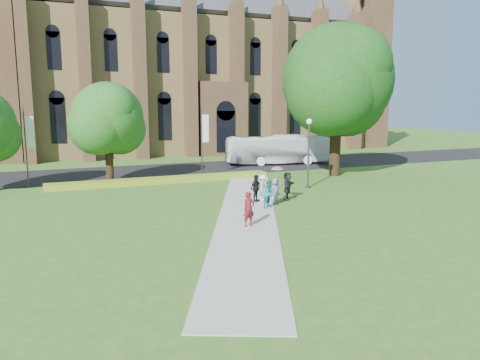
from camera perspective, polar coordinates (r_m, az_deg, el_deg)
name	(u,v)px	position (r m, az deg, el deg)	size (l,w,h in m)	color
ground	(254,216)	(26.80, 1.78, -4.37)	(160.00, 160.00, 0.00)	#32611D
road	(166,170)	(45.40, -8.97, 1.16)	(160.00, 10.00, 0.02)	black
footpath	(247,212)	(27.67, 0.90, -3.88)	(3.20, 30.00, 0.04)	#B2B2A8
flower_hedge	(163,180)	(38.36, -9.34, 0.00)	(18.00, 1.40, 0.45)	#A8B123
cathedral	(199,55)	(67.05, -5.04, 14.92)	(52.60, 18.25, 28.00)	brown
streetlamp	(309,145)	(35.47, 8.37, 4.28)	(0.44, 0.44, 5.24)	#38383D
large_tree	(337,80)	(42.17, 11.77, 11.85)	(9.60, 9.60, 13.20)	#332114
street_tree_1	(107,118)	(38.43, -15.85, 7.28)	(5.60, 5.60, 8.05)	#332114
banner_pole_0	(203,138)	(41.06, -4.54, 5.14)	(0.70, 0.10, 6.00)	#38383D
banner_pole_1	(27,143)	(38.90, -24.51, 4.11)	(0.70, 0.10, 6.00)	#38383D
tour_coach	(278,149)	(49.64, 4.65, 3.73)	(2.60, 11.09, 3.09)	silver
pedestrian_0	(249,209)	(24.17, 1.09, -3.57)	(0.66, 0.43, 1.81)	maroon
pedestrian_1	(269,194)	(28.52, 3.61, -1.69)	(0.84, 0.66, 1.73)	teal
pedestrian_2	(263,187)	(30.78, 2.79, -0.91)	(1.09, 0.63, 1.69)	white
pedestrian_3	(256,188)	(30.33, 1.94, -0.99)	(1.03, 0.43, 1.76)	black
pedestrian_4	(275,190)	(30.15, 4.31, -1.27)	(0.76, 0.49, 1.55)	slate
pedestrian_5	(287,186)	(31.04, 5.81, -0.72)	(1.71, 0.54, 1.84)	#242229
parasol	(277,173)	(30.14, 4.55, 0.86)	(0.76, 0.76, 0.67)	#D194AF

